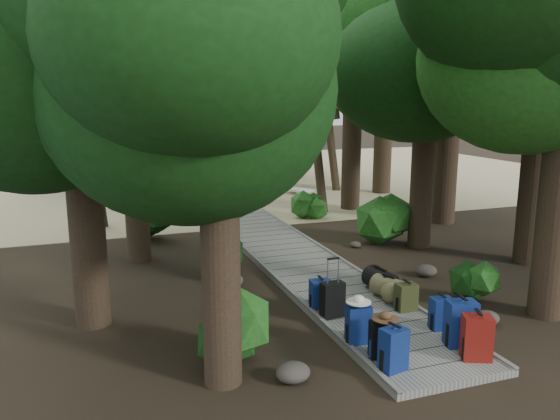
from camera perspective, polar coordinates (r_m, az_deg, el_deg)
name	(u,v)px	position (r m, az deg, el deg)	size (l,w,h in m)	color
ground	(317,278)	(12.24, 3.86, -7.08)	(120.00, 120.00, 0.00)	black
sand_beach	(188,178)	(27.31, -9.55, 3.30)	(40.00, 22.00, 0.02)	tan
boardwalk	(300,263)	(13.10, 2.12, -5.51)	(2.00, 12.00, 0.12)	gray
backpack_left_a	(394,347)	(8.12, 11.78, -13.85)	(0.37, 0.26, 0.70)	navy
backpack_left_b	(381,337)	(8.48, 10.52, -12.96)	(0.34, 0.24, 0.62)	black
backpack_left_c	(358,322)	(8.86, 8.19, -11.52)	(0.37, 0.26, 0.69)	navy
backpack_left_d	(320,292)	(10.20, 4.25, -8.57)	(0.38, 0.27, 0.58)	navy
backpack_right_a	(477,335)	(8.76, 19.88, -12.19)	(0.42, 0.30, 0.75)	maroon
backpack_right_b	(461,321)	(9.10, 18.38, -10.95)	(0.45, 0.32, 0.81)	navy
backpack_right_c	(441,312)	(9.66, 16.50, -10.16)	(0.35, 0.25, 0.60)	navy
backpack_right_d	(406,296)	(10.30, 13.04, -8.70)	(0.36, 0.26, 0.56)	#303519
duffel_right_khaki	(388,287)	(10.88, 11.23, -7.93)	(0.41, 0.62, 0.41)	olive
duffel_right_black	(380,280)	(11.23, 10.45, -7.20)	(0.43, 0.69, 0.43)	black
suitcase_on_boardwalk	(332,300)	(9.79, 5.50, -9.31)	(0.41, 0.22, 0.63)	black
lone_suitcase_on_sand	(234,198)	(19.85, -4.79, 1.26)	(0.42, 0.24, 0.65)	black
hat_brown	(385,315)	(8.31, 10.95, -10.74)	(0.40, 0.40, 0.12)	#51351E
hat_white	(359,298)	(8.68, 8.22, -9.11)	(0.39, 0.39, 0.13)	silver
kayak	(137,200)	(21.01, -14.72, 1.06)	(0.74, 3.40, 0.34)	#C13910
sun_lounger	(298,187)	(22.47, 1.94, 2.45)	(0.60, 1.85, 0.60)	silver
tree_right_b	(545,65)	(14.10, 25.96, 13.45)	(5.20, 5.20, 9.29)	black
tree_right_c	(427,83)	(14.68, 15.13, 12.71)	(4.96, 4.96, 8.58)	black
tree_right_d	(453,52)	(17.87, 17.61, 15.42)	(5.73, 5.73, 10.51)	black
tree_right_e	(354,72)	(19.38, 7.69, 14.11)	(5.31, 5.31, 9.56)	black
tree_right_f	(386,62)	(22.99, 11.02, 14.91)	(5.93, 5.93, 10.60)	black
tree_left_a	(217,108)	(7.09, -6.59, 10.52)	(4.56, 4.56, 7.60)	black
tree_left_b	(76,74)	(9.64, -20.57, 13.18)	(4.79, 4.79, 8.61)	black
tree_left_c	(130,90)	(13.38, -15.36, 11.95)	(4.70, 4.70, 8.17)	black
tree_back_a	(154,89)	(25.11, -13.02, 12.25)	(4.96, 4.96, 8.58)	black
tree_back_b	(218,68)	(27.01, -6.54, 14.52)	(5.92, 5.92, 10.57)	black
tree_back_c	(295,88)	(27.38, 1.63, 12.62)	(4.85, 4.85, 8.73)	black
tree_back_d	(74,107)	(25.52, -20.71, 10.01)	(4.20, 4.20, 7.01)	black
palm_right_a	(325,103)	(18.89, 4.77, 11.05)	(4.38, 4.38, 7.46)	#184413
palm_right_b	(335,83)	(23.51, 5.78, 13.11)	(4.69, 4.69, 9.05)	#184413
palm_right_c	(264,116)	(24.44, -1.65, 9.76)	(3.89, 3.89, 6.20)	#184413
palm_left_a	(86,110)	(17.23, -19.61, 9.82)	(4.48, 4.48, 7.13)	#184413
rock_left_a	(293,372)	(8.02, 1.36, -16.60)	(0.50, 0.45, 0.27)	#4C473F
rock_left_b	(221,315)	(10.08, -6.13, -10.82)	(0.32, 0.28, 0.17)	#4C473F
rock_left_c	(231,281)	(11.64, -5.15, -7.36)	(0.52, 0.47, 0.29)	#4C473F
rock_left_d	(209,249)	(14.31, -7.45, -4.03)	(0.28, 0.26, 0.16)	#4C473F
rock_right_a	(487,318)	(10.45, 20.79, -10.50)	(0.45, 0.40, 0.25)	#4C473F
rock_right_b	(426,271)	(12.69, 15.03, -6.14)	(0.48, 0.43, 0.27)	#4C473F
rock_right_c	(355,245)	(14.71, 7.88, -3.59)	(0.30, 0.27, 0.16)	#4C473F
shrub_left_a	(240,334)	(8.30, -4.22, -12.79)	(1.11, 1.11, 1.00)	#1B4514
shrub_left_b	(232,259)	(12.05, -5.09, -5.11)	(1.02, 1.02, 0.92)	#1B4514
shrub_left_c	(151,219)	(15.61, -13.36, -0.92)	(1.35, 1.35, 1.21)	#1B4514
shrub_right_a	(475,284)	(11.20, 19.67, -7.31)	(0.93, 0.93, 0.84)	#1B4514
shrub_right_b	(382,219)	(15.26, 10.60, -0.89)	(1.46, 1.46, 1.31)	#1B4514
shrub_right_c	(310,206)	(17.89, 3.20, 0.41)	(0.96, 0.96, 0.87)	#1B4514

